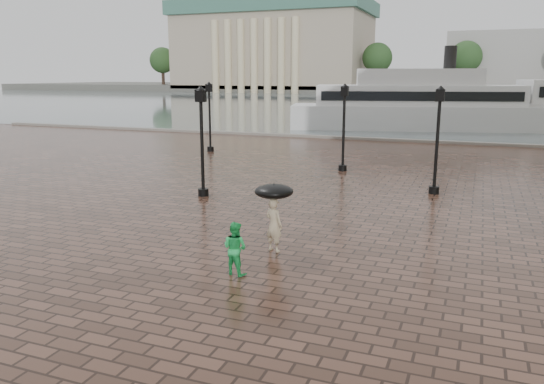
{
  "coord_description": "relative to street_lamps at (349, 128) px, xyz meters",
  "views": [
    {
      "loc": [
        4.61,
        -9.19,
        4.97
      ],
      "look_at": [
        -1.26,
        5.82,
        1.4
      ],
      "focal_mm": 35.0,
      "sensor_mm": 36.0,
      "label": 1
    }
  ],
  "objects": [
    {
      "name": "ground",
      "position": [
        1.6,
        -17.6,
        -2.33
      ],
      "size": [
        300.0,
        300.0,
        0.0
      ],
      "primitive_type": "plane",
      "color": "#342017",
      "rests_on": "ground"
    },
    {
      "name": "harbour_water",
      "position": [
        1.6,
        74.4,
        -2.33
      ],
      "size": [
        240.0,
        240.0,
        0.0
      ],
      "primitive_type": "plane",
      "color": "#4C585C",
      "rests_on": "ground"
    },
    {
      "name": "quay_edge",
      "position": [
        1.6,
        14.4,
        -2.33
      ],
      "size": [
        80.0,
        0.6,
        0.3
      ],
      "primitive_type": "cube",
      "color": "slate",
      "rests_on": "ground"
    },
    {
      "name": "far_shore",
      "position": [
        1.6,
        142.4,
        -1.33
      ],
      "size": [
        300.0,
        60.0,
        2.0
      ],
      "primitive_type": "cube",
      "color": "#4C4C47",
      "rests_on": "ground"
    },
    {
      "name": "museum",
      "position": [
        -53.4,
        127.01,
        11.58
      ],
      "size": [
        57.0,
        32.5,
        26.0
      ],
      "color": "gray",
      "rests_on": "ground"
    },
    {
      "name": "far_trees",
      "position": [
        1.6,
        120.4,
        7.09
      ],
      "size": [
        188.0,
        8.0,
        13.5
      ],
      "color": "#2D2119",
      "rests_on": "ground"
    },
    {
      "name": "street_lamps",
      "position": [
        0.0,
        0.0,
        0.0
      ],
      "size": [
        21.44,
        14.44,
        4.4
      ],
      "color": "black",
      "rests_on": "ground"
    },
    {
      "name": "adult_pedestrian",
      "position": [
        0.96,
        -13.21,
        -1.55
      ],
      "size": [
        0.66,
        0.55,
        1.56
      ],
      "primitive_type": "imported",
      "rotation": [
        0.0,
        0.0,
        2.79
      ],
      "color": "tan",
      "rests_on": "ground"
    },
    {
      "name": "child_pedestrian",
      "position": [
        0.69,
        -15.24,
        -1.64
      ],
      "size": [
        0.76,
        0.65,
        1.37
      ],
      "primitive_type": "imported",
      "rotation": [
        0.0,
        0.0,
        2.93
      ],
      "color": "green",
      "rests_on": "ground"
    },
    {
      "name": "ferry_near",
      "position": [
        0.57,
        24.55,
        -0.06
      ],
      "size": [
        23.66,
        10.85,
        7.55
      ],
      "rotation": [
        0.0,
        0.0,
        0.24
      ],
      "color": "silver",
      "rests_on": "ground"
    },
    {
      "name": "umbrella",
      "position": [
        0.96,
        -13.21,
        -0.56
      ],
      "size": [
        1.1,
        1.1,
        1.1
      ],
      "color": "black",
      "rests_on": "ground"
    }
  ]
}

